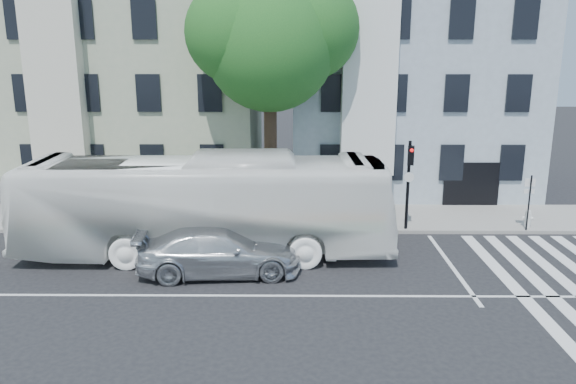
{
  "coord_description": "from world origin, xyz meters",
  "views": [
    {
      "loc": [
        0.95,
        -15.83,
        7.28
      ],
      "look_at": [
        0.8,
        3.48,
        2.4
      ],
      "focal_mm": 35.0,
      "sensor_mm": 36.0,
      "label": 1
    }
  ],
  "objects_px": {
    "bus": "(206,206)",
    "sedan": "(219,251)",
    "traffic_signal": "(409,174)",
    "fire_hydrant": "(528,218)"
  },
  "relations": [
    {
      "from": "bus",
      "to": "sedan",
      "type": "xyz_separation_m",
      "value": [
        0.66,
        -1.76,
        -1.07
      ]
    },
    {
      "from": "bus",
      "to": "sedan",
      "type": "height_order",
      "value": "bus"
    },
    {
      "from": "sedan",
      "to": "traffic_signal",
      "type": "distance_m",
      "value": 8.53
    },
    {
      "from": "sedan",
      "to": "fire_hydrant",
      "type": "height_order",
      "value": "sedan"
    },
    {
      "from": "traffic_signal",
      "to": "fire_hydrant",
      "type": "distance_m",
      "value": 5.46
    },
    {
      "from": "sedan",
      "to": "fire_hydrant",
      "type": "bearing_deg",
      "value": -73.58
    },
    {
      "from": "bus",
      "to": "sedan",
      "type": "distance_m",
      "value": 2.17
    },
    {
      "from": "sedan",
      "to": "fire_hydrant",
      "type": "distance_m",
      "value": 13.11
    },
    {
      "from": "bus",
      "to": "fire_hydrant",
      "type": "height_order",
      "value": "bus"
    },
    {
      "from": "bus",
      "to": "traffic_signal",
      "type": "relative_size",
      "value": 3.52
    }
  ]
}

